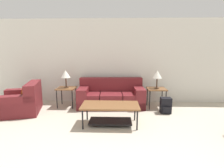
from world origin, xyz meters
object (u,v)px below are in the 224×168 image
object	(u,v)px
armchair	(22,102)
backpack	(166,106)
side_table_left	(66,90)
couch	(111,96)
table_lamp_right	(157,75)
coffee_table	(110,110)
side_table_right	(156,90)
table_lamp_left	(66,74)

from	to	relation	value
armchair	backpack	world-z (taller)	armchair
armchair	side_table_left	bearing A→B (deg)	28.48
couch	table_lamp_right	xyz separation A→B (m)	(1.31, -0.08, 0.66)
table_lamp_right	backpack	xyz separation A→B (m)	(0.15, -0.48, -0.76)
coffee_table	table_lamp_right	xyz separation A→B (m)	(1.27, 1.28, 0.61)
couch	table_lamp_right	distance (m)	1.47
side_table_left	backpack	distance (m)	2.84
side_table_right	backpack	bearing A→B (deg)	-72.08
couch	table_lamp_right	bearing A→B (deg)	-3.54
armchair	backpack	bearing A→B (deg)	1.22
armchair	coffee_table	world-z (taller)	armchair
backpack	table_lamp_left	bearing A→B (deg)	170.26
couch	coffee_table	xyz separation A→B (m)	(0.04, -1.36, 0.05)
armchair	table_lamp_left	world-z (taller)	table_lamp_left
side_table_left	table_lamp_left	size ratio (longest dim) A/B	1.10
armchair	couch	bearing A→B (deg)	15.30
table_lamp_right	table_lamp_left	bearing A→B (deg)	180.00
side_table_left	armchair	bearing A→B (deg)	-151.52
couch	backpack	size ratio (longest dim) A/B	4.69
coffee_table	table_lamp_right	distance (m)	1.91
coffee_table	table_lamp_left	distance (m)	1.96
table_lamp_left	table_lamp_right	size ratio (longest dim) A/B	1.00
armchair	side_table_right	size ratio (longest dim) A/B	2.28
table_lamp_left	backpack	distance (m)	2.92
backpack	side_table_right	bearing A→B (deg)	107.92
couch	side_table_right	size ratio (longest dim) A/B	3.43
couch	table_lamp_right	size ratio (longest dim) A/B	3.78
table_lamp_right	armchair	bearing A→B (deg)	-171.31
coffee_table	side_table_left	distance (m)	1.86
side_table_left	backpack	size ratio (longest dim) A/B	1.37
couch	armchair	bearing A→B (deg)	-164.70
coffee_table	armchair	bearing A→B (deg)	163.18
backpack	armchair	bearing A→B (deg)	-178.78
armchair	table_lamp_left	size ratio (longest dim) A/B	2.50
armchair	side_table_right	distance (m)	3.70
backpack	table_lamp_right	bearing A→B (deg)	107.92
couch	table_lamp_right	world-z (taller)	table_lamp_right
side_table_left	side_table_right	world-z (taller)	same
side_table_left	couch	bearing A→B (deg)	3.56
coffee_table	side_table_right	xyz separation A→B (m)	(1.27, 1.28, 0.16)
table_lamp_left	backpack	size ratio (longest dim) A/B	1.24
side_table_left	side_table_right	xyz separation A→B (m)	(2.62, 0.00, 0.00)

